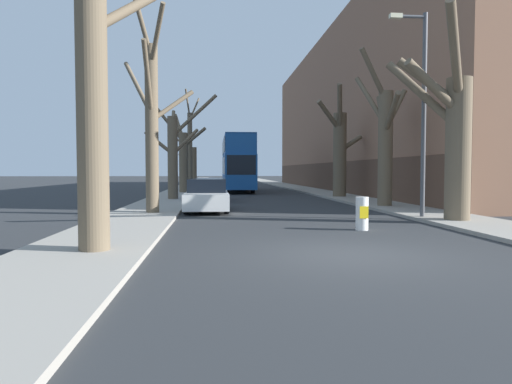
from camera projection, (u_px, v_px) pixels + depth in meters
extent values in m
plane|color=#2B2D30|center=(350.00, 255.00, 9.66)|extent=(300.00, 300.00, 0.00)
cube|color=gray|center=(193.00, 184.00, 58.88)|extent=(2.77, 120.00, 0.12)
cube|color=gray|center=(279.00, 184.00, 59.91)|extent=(2.77, 120.00, 0.12)
cube|color=#93664C|center=(375.00, 114.00, 42.30)|extent=(10.00, 49.27, 14.15)
cube|color=brown|center=(321.00, 177.00, 42.11)|extent=(0.12, 48.29, 2.50)
cylinder|color=brown|center=(92.00, 77.00, 9.41)|extent=(0.64, 0.64, 7.43)
cylinder|color=brown|center=(124.00, 12.00, 10.08)|extent=(1.35, 1.64, 1.42)
cylinder|color=brown|center=(152.00, 131.00, 18.11)|extent=(0.52, 0.52, 6.75)
cylinder|color=brown|center=(157.00, 35.00, 17.14)|extent=(0.89, 1.87, 1.96)
cylinder|color=brown|center=(138.00, 88.00, 19.15)|extent=(1.64, 2.58, 2.68)
cylinder|color=brown|center=(172.00, 106.00, 18.55)|extent=(1.74, 1.05, 1.43)
cylinder|color=brown|center=(142.00, 25.00, 17.43)|extent=(0.74, 1.18, 2.20)
cylinder|color=brown|center=(148.00, 79.00, 17.12)|extent=(0.19, 1.96, 2.60)
cylinder|color=brown|center=(173.00, 159.00, 27.07)|extent=(0.60, 0.60, 5.01)
cylinder|color=brown|center=(185.00, 142.00, 28.31)|extent=(1.59, 2.66, 1.84)
cylinder|color=brown|center=(194.00, 115.00, 27.08)|extent=(2.73, 0.23, 2.57)
cylinder|color=brown|center=(159.00, 143.00, 27.05)|extent=(1.77, 0.42, 1.47)
cylinder|color=brown|center=(173.00, 123.00, 27.77)|extent=(0.29, 1.78, 1.74)
cylinder|color=brown|center=(184.00, 163.00, 35.70)|extent=(0.71, 0.71, 4.76)
cylinder|color=brown|center=(179.00, 127.00, 36.18)|extent=(1.04, 1.60, 2.28)
cylinder|color=brown|center=(177.00, 131.00, 36.29)|extent=(1.46, 1.82, 1.94)
cylinder|color=brown|center=(170.00, 125.00, 35.69)|extent=(2.29, 0.73, 2.73)
cylinder|color=brown|center=(194.00, 137.00, 35.28)|extent=(1.96, 1.11, 1.56)
cylinder|color=brown|center=(190.00, 151.00, 44.74)|extent=(0.47, 0.47, 7.46)
cylinder|color=brown|center=(188.00, 103.00, 43.94)|extent=(0.50, 1.35, 2.65)
cylinder|color=brown|center=(194.00, 109.00, 45.11)|extent=(1.08, 1.26, 2.35)
cylinder|color=brown|center=(181.00, 137.00, 43.95)|extent=(1.86, 1.51, 1.82)
cylinder|color=brown|center=(194.00, 167.00, 53.38)|extent=(0.73, 0.73, 4.55)
cylinder|color=brown|center=(187.00, 150.00, 53.55)|extent=(1.90, 1.01, 2.70)
cylinder|color=brown|center=(188.00, 150.00, 52.85)|extent=(1.51, 1.07, 1.37)
cylinder|color=brown|center=(185.00, 145.00, 53.90)|extent=(2.30, 1.76, 1.74)
cylinder|color=brown|center=(186.00, 159.00, 52.89)|extent=(1.85, 1.03, 1.30)
cylinder|color=brown|center=(458.00, 151.00, 15.41)|extent=(0.83, 0.83, 4.90)
cylinder|color=brown|center=(455.00, 54.00, 14.11)|extent=(1.90, 2.54, 2.67)
cylinder|color=brown|center=(434.00, 88.00, 14.87)|extent=(2.37, 1.04, 1.72)
cylinder|color=brown|center=(429.00, 83.00, 15.42)|extent=(2.18, 0.73, 1.76)
cylinder|color=brown|center=(422.00, 95.00, 16.04)|extent=(2.17, 1.98, 2.63)
cylinder|color=brown|center=(385.00, 150.00, 21.76)|extent=(0.69, 0.69, 5.57)
cylinder|color=brown|center=(374.00, 75.00, 21.22)|extent=(1.70, 0.93, 2.41)
cylinder|color=brown|center=(382.00, 118.00, 22.57)|extent=(0.57, 1.99, 2.39)
cylinder|color=brown|center=(392.00, 113.00, 20.51)|extent=(0.61, 2.48, 1.68)
cylinder|color=brown|center=(395.00, 110.00, 21.50)|extent=(1.06, 0.73, 1.92)
cylinder|color=brown|center=(371.00, 101.00, 22.81)|extent=(0.92, 2.64, 2.82)
cylinder|color=brown|center=(340.00, 156.00, 29.79)|extent=(0.86, 0.86, 5.54)
cylinder|color=brown|center=(330.00, 116.00, 29.09)|extent=(2.00, 1.38, 1.97)
cylinder|color=brown|center=(340.00, 110.00, 28.86)|extent=(0.85, 1.90, 3.09)
cylinder|color=brown|center=(350.00, 144.00, 30.03)|extent=(1.76, 0.74, 1.20)
cube|color=#19519E|center=(238.00, 172.00, 39.57)|extent=(2.42, 11.30, 2.70)
cube|color=#19519E|center=(237.00, 148.00, 39.47)|extent=(2.37, 11.07, 1.51)
cube|color=navy|center=(237.00, 138.00, 39.43)|extent=(2.37, 11.07, 0.12)
cube|color=black|center=(238.00, 166.00, 39.54)|extent=(2.45, 9.94, 1.40)
cube|color=black|center=(237.00, 147.00, 39.47)|extent=(2.45, 9.94, 1.15)
cube|color=black|center=(241.00, 165.00, 33.94)|extent=(2.18, 0.06, 1.47)
cylinder|color=black|center=(227.00, 187.00, 36.16)|extent=(0.30, 0.97, 0.97)
cylinder|color=black|center=(253.00, 187.00, 36.35)|extent=(0.30, 0.97, 0.97)
cylinder|color=black|center=(225.00, 185.00, 42.68)|extent=(0.30, 0.97, 0.97)
cylinder|color=black|center=(247.00, 185.00, 42.87)|extent=(0.30, 0.97, 0.97)
cube|color=silver|center=(207.00, 200.00, 20.05)|extent=(1.86, 4.59, 0.66)
cube|color=black|center=(207.00, 185.00, 20.30)|extent=(1.64, 2.39, 0.59)
cylinder|color=black|center=(186.00, 207.00, 18.62)|extent=(0.20, 0.64, 0.64)
cylinder|color=black|center=(226.00, 206.00, 18.77)|extent=(0.20, 0.64, 0.64)
cylinder|color=black|center=(190.00, 202.00, 21.36)|extent=(0.20, 0.64, 0.64)
cylinder|color=black|center=(225.00, 202.00, 21.51)|extent=(0.20, 0.64, 0.64)
cube|color=navy|center=(209.00, 193.00, 26.93)|extent=(1.85, 4.31, 0.56)
cube|color=black|center=(209.00, 183.00, 27.16)|extent=(1.63, 2.24, 0.63)
cylinder|color=black|center=(194.00, 197.00, 25.58)|extent=(0.20, 0.67, 0.67)
cylinder|color=black|center=(223.00, 197.00, 25.73)|extent=(0.20, 0.67, 0.67)
cylinder|color=black|center=(196.00, 194.00, 28.15)|extent=(0.20, 0.67, 0.67)
cylinder|color=black|center=(222.00, 194.00, 28.30)|extent=(0.20, 0.67, 0.67)
cylinder|color=#4C4F54|center=(424.00, 117.00, 16.44)|extent=(0.16, 0.16, 7.43)
cylinder|color=#4C4F54|center=(411.00, 17.00, 16.23)|extent=(1.10, 0.11, 0.11)
cube|color=beige|center=(396.00, 16.00, 16.18)|extent=(0.44, 0.20, 0.16)
cylinder|color=white|center=(362.00, 213.00, 13.67)|extent=(0.38, 0.38, 1.00)
cube|color=yellow|center=(364.00, 212.00, 13.48)|extent=(0.26, 0.01, 0.36)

